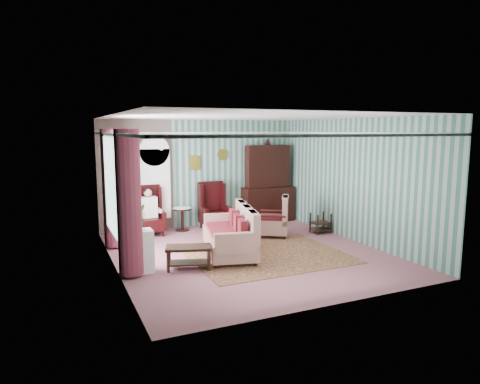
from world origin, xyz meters
name	(u,v)px	position (x,y,z in m)	size (l,w,h in m)	color
floor	(248,253)	(0.00, 0.00, 0.00)	(6.00, 6.00, 0.00)	#955765
room_shell	(218,160)	(-0.62, 0.18, 2.01)	(5.53, 6.02, 2.91)	#39685E
bookcase	(155,189)	(-1.35, 2.84, 1.12)	(0.80, 0.28, 2.24)	silver
dresser_hutch	(268,181)	(1.90, 2.72, 1.18)	(1.50, 0.56, 2.36)	black
wingback_left	(149,211)	(-1.60, 2.45, 0.62)	(0.76, 0.80, 1.25)	black
wingback_right	(214,206)	(0.15, 2.45, 0.62)	(0.76, 0.80, 1.25)	black
seated_woman	(149,212)	(-1.60, 2.45, 0.59)	(0.44, 0.40, 1.18)	beige
round_side_table	(182,219)	(-0.70, 2.60, 0.30)	(0.50, 0.50, 0.60)	black
nest_table	(320,223)	(2.47, 0.90, 0.27)	(0.45, 0.38, 0.54)	black
plant_stand	(138,252)	(-2.40, -0.30, 0.40)	(0.55, 0.35, 0.80)	silver
rug	(267,255)	(0.30, -0.30, 0.01)	(3.20, 2.60, 0.01)	#492018
sofa	(229,231)	(-0.40, 0.13, 0.49)	(2.08, 1.03, 0.98)	beige
floral_armchair	(272,215)	(1.19, 1.13, 0.52)	(0.83, 0.76, 1.05)	#B5AD8C
coffee_table	(189,257)	(-1.47, -0.46, 0.22)	(0.86, 0.46, 0.44)	black
potted_plant_a	(136,222)	(-2.44, -0.44, 0.99)	(0.35, 0.30, 0.39)	#174816
potted_plant_b	(139,216)	(-2.32, -0.16, 1.04)	(0.26, 0.21, 0.47)	#26541A
potted_plant_c	(134,222)	(-2.45, -0.28, 0.97)	(0.19, 0.19, 0.34)	#27541A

